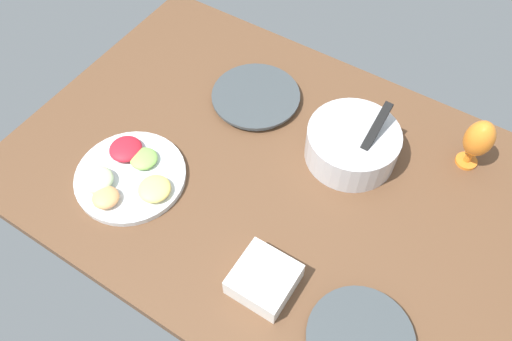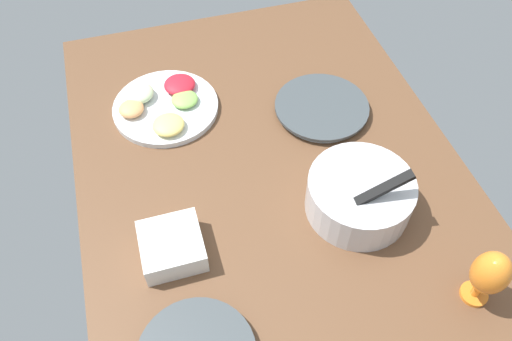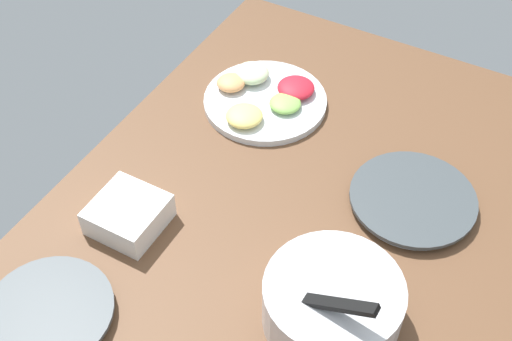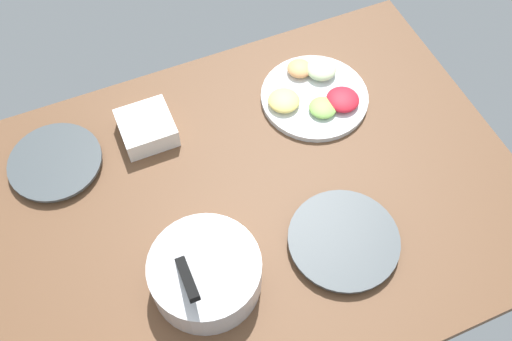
{
  "view_description": "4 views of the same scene",
  "coord_description": "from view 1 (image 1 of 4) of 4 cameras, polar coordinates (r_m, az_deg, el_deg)",
  "views": [
    {
      "loc": [
        35.31,
        -72.13,
        119.25
      ],
      "look_at": [
        -6.64,
        -6.2,
        6.96
      ],
      "focal_mm": 35.25,
      "sensor_mm": 36.0,
      "label": 1
    },
    {
      "loc": [
        73.38,
        -27.79,
        107.53
      ],
      "look_at": [
        -2.47,
        -5.63,
        6.96
      ],
      "focal_mm": 35.13,
      "sensor_mm": 36.0,
      "label": 2
    },
    {
      "loc": [
        77.96,
        38.05,
        114.5
      ],
      "look_at": [
        -10.47,
        -11.01,
        6.96
      ],
      "focal_mm": 47.24,
      "sensor_mm": 36.0,
      "label": 3
    },
    {
      "loc": [
        20.16,
        69.21,
        132.77
      ],
      "look_at": [
        -10.64,
        -3.29,
        6.96
      ],
      "focal_mm": 40.34,
      "sensor_mm": 36.0,
      "label": 4
    }
  ],
  "objects": [
    {
      "name": "ground_plane",
      "position": [
        1.45,
        3.52,
        -1.48
      ],
      "size": [
        160.0,
        104.0,
        4.0
      ],
      "primitive_type": "cube",
      "color": "brown"
    },
    {
      "name": "dinner_plate_left",
      "position": [
        1.62,
        -0.02,
        8.33
      ],
      "size": [
        28.16,
        28.16,
        2.53
      ],
      "color": "silver",
      "rests_on": "ground_plane"
    },
    {
      "name": "dinner_plate_right",
      "position": [
        1.25,
        11.73,
        -18.25
      ],
      "size": [
        25.35,
        25.35,
        2.5
      ],
      "color": "silver",
      "rests_on": "ground_plane"
    },
    {
      "name": "mixing_bowl",
      "position": [
        1.47,
        10.87,
        3.03
      ],
      "size": [
        26.59,
        26.59,
        17.36
      ],
      "color": "silver",
      "rests_on": "ground_plane"
    },
    {
      "name": "fruit_platter",
      "position": [
        1.47,
        -14.3,
        -0.54
      ],
      "size": [
        31.58,
        31.58,
        5.48
      ],
      "color": "silver",
      "rests_on": "ground_plane"
    },
    {
      "name": "hurricane_glass_orange",
      "position": [
        1.52,
        23.93,
        3.19
      ],
      "size": [
        8.1,
        8.1,
        17.19
      ],
      "color": "orange",
      "rests_on": "ground_plane"
    },
    {
      "name": "square_bowl_white",
      "position": [
        1.25,
        0.91,
        -12.17
      ],
      "size": [
        14.53,
        14.53,
        6.41
      ],
      "color": "white",
      "rests_on": "ground_plane"
    }
  ]
}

